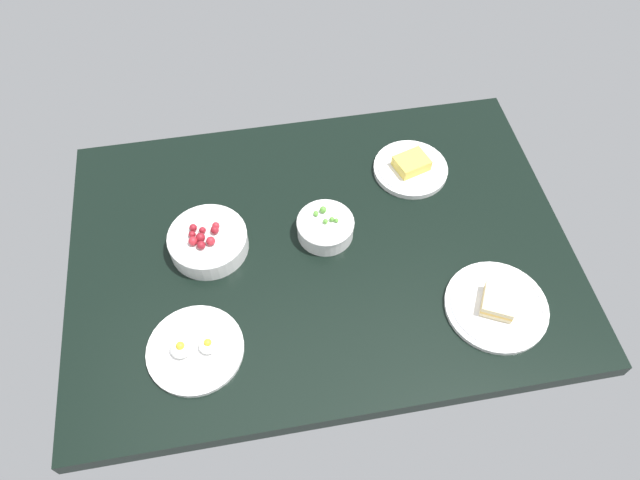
% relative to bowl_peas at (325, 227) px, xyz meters
% --- Properties ---
extents(dining_table, '(1.14, 0.81, 0.04)m').
position_rel_bowl_peas_xyz_m(dining_table, '(-0.02, -0.03, -0.05)').
color(dining_table, black).
rests_on(dining_table, ground).
extents(bowl_peas, '(0.13, 0.13, 0.06)m').
position_rel_bowl_peas_xyz_m(bowl_peas, '(0.00, 0.00, 0.00)').
color(bowl_peas, white).
rests_on(bowl_peas, dining_table).
extents(plate_eggs, '(0.20, 0.20, 0.04)m').
position_rel_bowl_peas_xyz_m(plate_eggs, '(-0.32, -0.25, -0.02)').
color(plate_eggs, white).
rests_on(plate_eggs, dining_table).
extents(plate_cheese, '(0.19, 0.19, 0.04)m').
position_rel_bowl_peas_xyz_m(plate_cheese, '(0.25, 0.15, -0.01)').
color(plate_cheese, white).
rests_on(plate_cheese, dining_table).
extents(bowl_berries, '(0.18, 0.18, 0.07)m').
position_rel_bowl_peas_xyz_m(bowl_berries, '(-0.27, 0.01, 0.00)').
color(bowl_berries, white).
rests_on(bowl_berries, dining_table).
extents(plate_sandwich, '(0.22, 0.22, 0.04)m').
position_rel_bowl_peas_xyz_m(plate_sandwich, '(0.33, -0.26, -0.02)').
color(plate_sandwich, white).
rests_on(plate_sandwich, dining_table).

